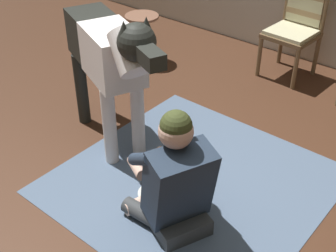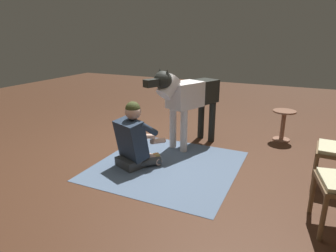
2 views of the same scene
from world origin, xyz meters
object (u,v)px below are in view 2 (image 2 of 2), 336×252
person_sitting_on_floor (134,140)px  round_side_table (283,123)px  hot_dog_on_plate (153,156)px  large_dog (188,97)px

person_sitting_on_floor → round_side_table: size_ratio=1.73×
person_sitting_on_floor → round_side_table: bearing=137.1°
round_side_table → hot_dog_on_plate: bearing=-45.7°
round_side_table → person_sitting_on_floor: bearing=-42.9°
person_sitting_on_floor → large_dog: (-0.94, 0.39, 0.43)m
hot_dog_on_plate → person_sitting_on_floor: bearing=-22.6°
person_sitting_on_floor → round_side_table: (-1.85, 1.71, -0.06)m
person_sitting_on_floor → large_dog: large_dog is taller
hot_dog_on_plate → round_side_table: size_ratio=0.45×
large_dog → round_side_table: bearing=124.5°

